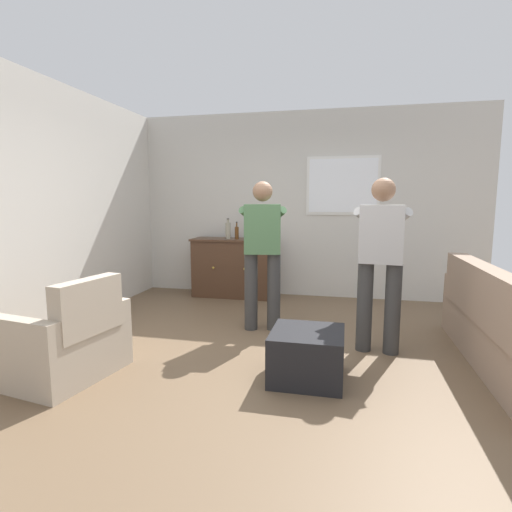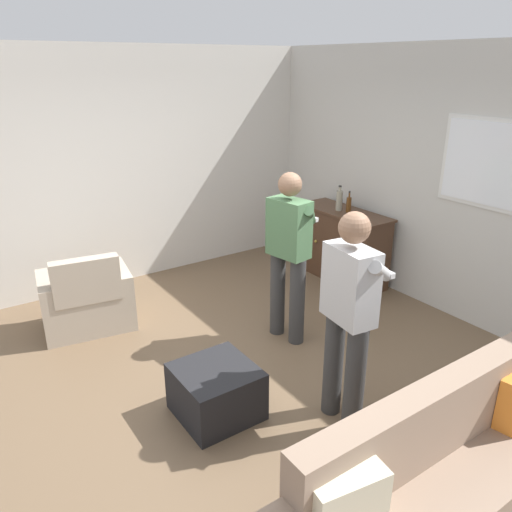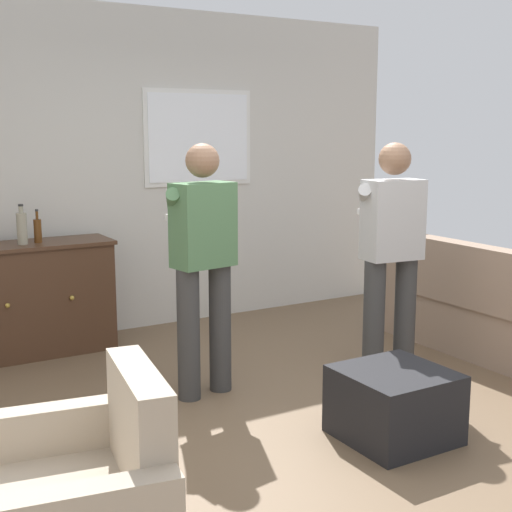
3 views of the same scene
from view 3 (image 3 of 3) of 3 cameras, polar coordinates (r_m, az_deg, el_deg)
The scene contains 9 objects.
ground at distance 4.42m, azimuth 4.59°, elevation -13.49°, with size 10.40×10.40×0.00m, color brown.
wall_back_with_window at distance 6.42m, azimuth -9.00°, elevation 6.78°, with size 5.20×0.15×2.80m.
couch at distance 5.73m, azimuth 19.63°, elevation -4.86°, with size 0.57×2.35×0.90m.
sideboard_cabinet at distance 5.89m, azimuth -17.40°, elevation -3.28°, with size 1.25×0.49×0.89m.
bottle_wine_green at distance 5.81m, azimuth -17.07°, elevation 2.00°, with size 0.06×0.06×0.26m.
bottle_liquor_amber at distance 5.74m, azimuth -18.22°, elevation 2.17°, with size 0.08×0.08×0.31m.
ottoman at distance 4.27m, azimuth 10.99°, elevation -11.58°, with size 0.59×0.59×0.41m, color black.
person_standing_left at distance 4.68m, azimuth -4.29°, elevation -0.13°, with size 0.55×0.50×1.68m.
person_standing_right at distance 5.02m, azimuth 10.73°, elevation 0.42°, with size 0.55×0.50×1.68m.
Camera 3 is at (-2.35, -3.30, 1.77)m, focal length 50.00 mm.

